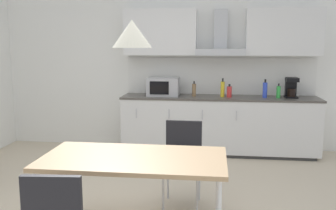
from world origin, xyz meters
name	(u,v)px	position (x,y,z in m)	size (l,w,h in m)	color
wall_back	(163,62)	(0.00, 2.54, 1.39)	(6.19, 0.10, 2.78)	white
kitchen_counter	(219,125)	(0.92, 2.20, 0.44)	(2.97, 0.62, 0.88)	#333333
backsplash_tile	(220,76)	(0.92, 2.48, 1.17)	(2.95, 0.02, 0.57)	silver
upper_wall_cabinets	(221,33)	(0.92, 2.32, 1.83)	(2.95, 0.40, 0.69)	silver
microwave	(163,87)	(0.06, 2.19, 1.02)	(0.48, 0.35, 0.28)	#ADADB2
coffee_maker	(291,88)	(1.97, 2.22, 1.03)	(0.18, 0.19, 0.30)	black
bottle_yellow	(223,89)	(0.96, 2.17, 1.00)	(0.06, 0.06, 0.28)	yellow
bottle_blue	(265,90)	(1.59, 2.17, 1.00)	(0.07, 0.07, 0.28)	blue
bottle_green	(278,92)	(1.78, 2.14, 0.97)	(0.06, 0.06, 0.22)	green
bottle_red	(229,92)	(1.06, 2.15, 0.97)	(0.07, 0.07, 0.20)	red
bottle_brown	(194,90)	(0.53, 2.18, 0.98)	(0.06, 0.06, 0.23)	brown
dining_table	(134,162)	(0.17, -0.51, 0.69)	(1.55, 0.80, 0.74)	tan
chair_far_right	(183,155)	(0.52, 0.27, 0.53)	(0.41, 0.41, 0.87)	black
pendant_lamp	(132,34)	(0.17, -0.51, 1.75)	(0.32, 0.32, 0.22)	silver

